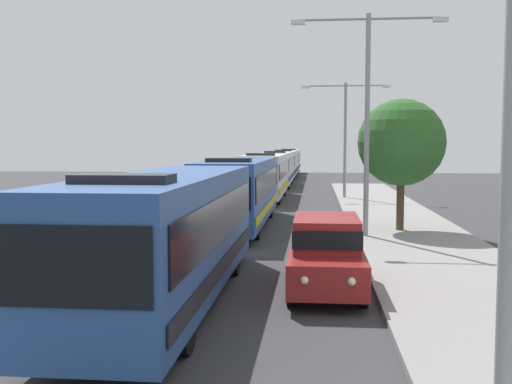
# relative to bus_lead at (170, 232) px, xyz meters

# --- Properties ---
(bus_lead) EXTENTS (2.58, 11.37, 3.21)m
(bus_lead) POSITION_rel_bus_lead_xyz_m (0.00, 0.00, 0.00)
(bus_lead) COLOR #284C8C
(bus_lead) RESTS_ON ground_plane
(bus_second_in_line) EXTENTS (2.58, 12.29, 3.21)m
(bus_second_in_line) POSITION_rel_bus_lead_xyz_m (0.00, 13.48, 0.00)
(bus_second_in_line) COLOR #284C8C
(bus_second_in_line) RESTS_ON ground_plane
(bus_middle) EXTENTS (2.58, 11.45, 3.21)m
(bus_middle) POSITION_rel_bus_lead_xyz_m (0.00, 27.28, 0.00)
(bus_middle) COLOR silver
(bus_middle) RESTS_ON ground_plane
(bus_fourth_in_line) EXTENTS (2.58, 12.18, 3.21)m
(bus_fourth_in_line) POSITION_rel_bus_lead_xyz_m (0.00, 40.60, 0.00)
(bus_fourth_in_line) COLOR silver
(bus_fourth_in_line) RESTS_ON ground_plane
(bus_rear) EXTENTS (2.58, 12.18, 3.21)m
(bus_rear) POSITION_rel_bus_lead_xyz_m (0.00, 53.82, 0.00)
(bus_rear) COLOR silver
(bus_rear) RESTS_ON ground_plane
(bus_tail_end) EXTENTS (2.58, 10.96, 3.21)m
(bus_tail_end) POSITION_rel_bus_lead_xyz_m (-0.00, 66.79, -0.00)
(bus_tail_end) COLOR silver
(bus_tail_end) RESTS_ON ground_plane
(white_suv) EXTENTS (1.86, 4.71, 1.90)m
(white_suv) POSITION_rel_bus_lead_xyz_m (3.70, 1.48, -0.66)
(white_suv) COLOR maroon
(white_suv) RESTS_ON ground_plane
(streetlamp_mid) EXTENTS (5.96, 0.28, 8.61)m
(streetlamp_mid) POSITION_rel_bus_lead_xyz_m (5.40, 10.18, 3.71)
(streetlamp_mid) COLOR gray
(streetlamp_mid) RESTS_ON sidewalk
(streetlamp_far) EXTENTS (5.93, 0.28, 7.76)m
(streetlamp_far) POSITION_rel_bus_lead_xyz_m (5.40, 27.81, 3.25)
(streetlamp_far) COLOR gray
(streetlamp_far) RESTS_ON sidewalk
(roadside_tree) EXTENTS (3.64, 3.64, 5.50)m
(roadside_tree) POSITION_rel_bus_lead_xyz_m (6.97, 11.97, 2.13)
(roadside_tree) COLOR #4C3823
(roadside_tree) RESTS_ON sidewalk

